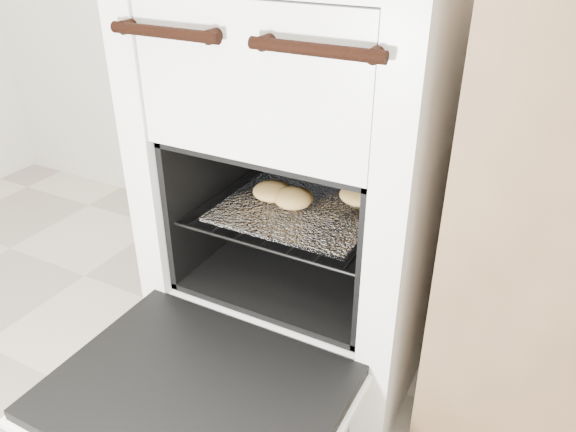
% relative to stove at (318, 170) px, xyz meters
% --- Properties ---
extents(stove, '(0.60, 0.67, 0.92)m').
position_rel_stove_xyz_m(stove, '(0.00, 0.00, 0.00)').
color(stove, silver).
rests_on(stove, ground).
extents(oven_door, '(0.54, 0.42, 0.04)m').
position_rel_stove_xyz_m(oven_door, '(-0.00, -0.50, -0.25)').
color(oven_door, black).
rests_on(oven_door, stove).
extents(oven_rack, '(0.44, 0.42, 0.01)m').
position_rel_stove_xyz_m(oven_rack, '(-0.00, -0.07, -0.06)').
color(oven_rack, black).
rests_on(oven_rack, stove).
extents(foil_sheet, '(0.34, 0.30, 0.01)m').
position_rel_stove_xyz_m(foil_sheet, '(-0.00, -0.09, -0.06)').
color(foil_sheet, white).
rests_on(foil_sheet, oven_rack).
extents(baked_rolls, '(0.30, 0.21, 0.04)m').
position_rel_stove_xyz_m(baked_rolls, '(0.01, -0.06, -0.03)').
color(baked_rolls, tan).
rests_on(baked_rolls, foil_sheet).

